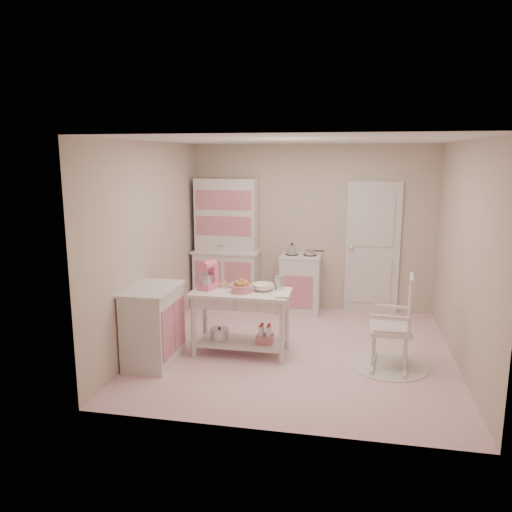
{
  "coord_description": "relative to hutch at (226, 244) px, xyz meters",
  "views": [
    {
      "loc": [
        0.63,
        -5.92,
        2.42
      ],
      "look_at": [
        -0.59,
        0.31,
        1.14
      ],
      "focal_mm": 35.0,
      "sensor_mm": 36.0,
      "label": 1
    }
  ],
  "objects": [
    {
      "name": "hutch",
      "position": [
        0.0,
        0.0,
        0.0
      ],
      "size": [
        1.06,
        0.5,
        2.08
      ],
      "primitive_type": "cube",
      "color": "white",
      "rests_on": "ground"
    },
    {
      "name": "mixing_bowl",
      "position": [
        0.92,
        -1.77,
        -0.2
      ],
      "size": [
        0.27,
        0.27,
        0.08
      ],
      "primitive_type": "imported",
      "color": "white",
      "rests_on": "work_table"
    },
    {
      "name": "rocking_chair",
      "position": [
        2.44,
        -1.9,
        -0.49
      ],
      "size": [
        0.55,
        0.76,
        1.1
      ],
      "primitive_type": "cube",
      "rotation": [
        0.0,
        0.0,
        -0.09
      ],
      "color": "white",
      "rests_on": "ground"
    },
    {
      "name": "base_cabinet",
      "position": [
        -0.29,
        -2.32,
        -0.58
      ],
      "size": [
        0.54,
        0.84,
        0.92
      ],
      "primitive_type": "cube",
      "color": "white",
      "rests_on": "ground"
    },
    {
      "name": "bread_basket",
      "position": [
        0.68,
        -1.9,
        -0.19
      ],
      "size": [
        0.25,
        0.25,
        0.09
      ],
      "primitive_type": "cylinder",
      "color": "#D2788B",
      "rests_on": "work_table"
    },
    {
      "name": "work_table",
      "position": [
        0.66,
        -1.85,
        -0.64
      ],
      "size": [
        1.2,
        0.6,
        0.8
      ],
      "primitive_type": "cube",
      "color": "white",
      "rests_on": "ground"
    },
    {
      "name": "lace_rug",
      "position": [
        2.44,
        -1.9,
        -1.03
      ],
      "size": [
        0.92,
        0.92,
        0.01
      ],
      "primitive_type": "cylinder",
      "color": "white",
      "rests_on": "ground"
    },
    {
      "name": "cookie_tray",
      "position": [
        0.51,
        -1.67,
        -0.23
      ],
      "size": [
        0.34,
        0.24,
        0.02
      ],
      "primitive_type": "cube",
      "color": "silver",
      "rests_on": "work_table"
    },
    {
      "name": "room_shell",
      "position": [
        1.34,
        -1.66,
        0.61
      ],
      "size": [
        3.84,
        3.84,
        2.62
      ],
      "color": "pink",
      "rests_on": "ground"
    },
    {
      "name": "recipe_book",
      "position": [
        1.11,
        -1.97,
        -0.23
      ],
      "size": [
        0.16,
        0.22,
        0.02
      ],
      "primitive_type": "imported",
      "rotation": [
        0.0,
        0.0,
        -0.0
      ],
      "color": "white",
      "rests_on": "work_table"
    },
    {
      "name": "door",
      "position": [
        2.29,
        0.21,
        -0.02
      ],
      "size": [
        0.82,
        0.05,
        2.04
      ],
      "primitive_type": "cube",
      "color": "white",
      "rests_on": "ground"
    },
    {
      "name": "stand_mixer",
      "position": [
        0.24,
        -1.83,
        -0.07
      ],
      "size": [
        0.28,
        0.33,
        0.34
      ],
      "primitive_type": "cube",
      "rotation": [
        0.0,
        0.0,
        -0.35
      ],
      "color": "pink",
      "rests_on": "work_table"
    },
    {
      "name": "metal_pitcher",
      "position": [
        1.1,
        -1.69,
        -0.16
      ],
      "size": [
        0.1,
        0.1,
        0.17
      ],
      "primitive_type": "cylinder",
      "color": "silver",
      "rests_on": "work_table"
    },
    {
      "name": "stove",
      "position": [
        1.2,
        -0.05,
        -0.58
      ],
      "size": [
        0.62,
        0.57,
        0.92
      ],
      "primitive_type": "cube",
      "color": "white",
      "rests_on": "ground"
    }
  ]
}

